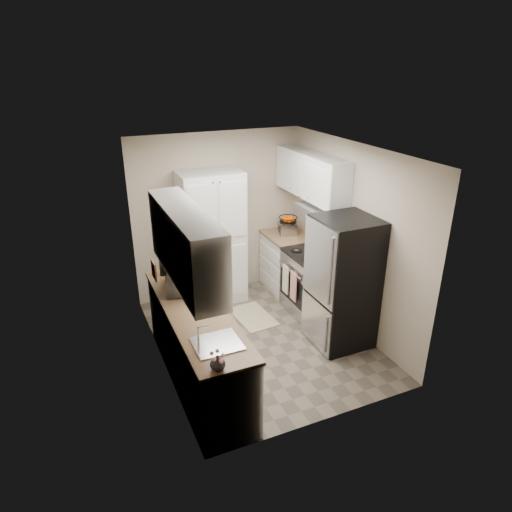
% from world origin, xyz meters
% --- Properties ---
extents(ground, '(3.20, 3.20, 0.00)m').
position_xyz_m(ground, '(0.00, 0.00, 0.00)').
color(ground, '#665B4C').
rests_on(ground, ground).
extents(room_shell, '(2.64, 3.24, 2.52)m').
position_xyz_m(room_shell, '(-0.02, -0.01, 1.63)').
color(room_shell, '#BCB098').
rests_on(room_shell, ground).
extents(pantry_cabinet, '(0.90, 0.55, 2.00)m').
position_xyz_m(pantry_cabinet, '(-0.20, 1.32, 1.00)').
color(pantry_cabinet, silver).
rests_on(pantry_cabinet, ground).
extents(base_cabinet_left, '(0.60, 2.30, 0.88)m').
position_xyz_m(base_cabinet_left, '(-0.99, -0.43, 0.44)').
color(base_cabinet_left, silver).
rests_on(base_cabinet_left, ground).
extents(countertop_left, '(0.63, 2.33, 0.04)m').
position_xyz_m(countertop_left, '(-0.99, -0.43, 0.90)').
color(countertop_left, '#846647').
rests_on(countertop_left, base_cabinet_left).
extents(base_cabinet_right, '(0.60, 0.80, 0.88)m').
position_xyz_m(base_cabinet_right, '(0.99, 1.19, 0.44)').
color(base_cabinet_right, silver).
rests_on(base_cabinet_right, ground).
extents(countertop_right, '(0.63, 0.83, 0.04)m').
position_xyz_m(countertop_right, '(0.99, 1.19, 0.90)').
color(countertop_right, '#846647').
rests_on(countertop_right, base_cabinet_right).
extents(electric_range, '(0.71, 0.78, 1.13)m').
position_xyz_m(electric_range, '(0.97, 0.39, 0.48)').
color(electric_range, '#B7B7BC').
rests_on(electric_range, ground).
extents(refrigerator, '(0.70, 0.72, 1.70)m').
position_xyz_m(refrigerator, '(0.94, -0.41, 0.85)').
color(refrigerator, '#B7B7BC').
rests_on(refrigerator, ground).
extents(microwave, '(0.53, 0.65, 0.31)m').
position_xyz_m(microwave, '(-0.96, 0.12, 1.08)').
color(microwave, '#ABAAAF').
rests_on(microwave, countertop_left).
extents(wine_bottle, '(0.08, 0.08, 0.33)m').
position_xyz_m(wine_bottle, '(-1.11, 0.56, 1.08)').
color(wine_bottle, black).
rests_on(wine_bottle, countertop_left).
extents(flower_vase, '(0.14, 0.14, 0.15)m').
position_xyz_m(flower_vase, '(-1.11, -1.52, 0.99)').
color(flower_vase, beige).
rests_on(flower_vase, countertop_left).
extents(cutting_board, '(0.05, 0.27, 0.34)m').
position_xyz_m(cutting_board, '(-0.89, 0.68, 1.09)').
color(cutting_board, '#5C9B42').
rests_on(cutting_board, countertop_left).
extents(toaster_oven, '(0.35, 0.39, 0.19)m').
position_xyz_m(toaster_oven, '(1.02, 1.28, 1.01)').
color(toaster_oven, '#AAAAAE').
rests_on(toaster_oven, countertop_right).
extents(fruit_basket, '(0.32, 0.32, 0.12)m').
position_xyz_m(fruit_basket, '(1.03, 1.27, 1.17)').
color(fruit_basket, '#E74D03').
rests_on(fruit_basket, toaster_oven).
extents(kitchen_mat, '(0.53, 0.79, 0.01)m').
position_xyz_m(kitchen_mat, '(0.13, 0.57, 0.01)').
color(kitchen_mat, tan).
rests_on(kitchen_mat, ground).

